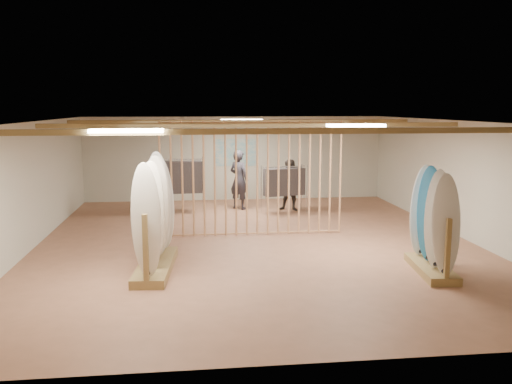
{
  "coord_description": "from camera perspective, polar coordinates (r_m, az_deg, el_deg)",
  "views": [
    {
      "loc": [
        -1.45,
        -12.14,
        3.14
      ],
      "look_at": [
        0.0,
        0.0,
        1.2
      ],
      "focal_mm": 38.0,
      "sensor_mm": 36.0,
      "label": 1
    }
  ],
  "objects": [
    {
      "name": "bamboo_partition",
      "position": [
        13.14,
        -0.41,
        1.4
      ],
      "size": [
        4.45,
        0.05,
        2.78
      ],
      "color": "tan",
      "rests_on": "ground"
    },
    {
      "name": "ceiling",
      "position": [
        12.23,
        -0.0,
        7.42
      ],
      "size": [
        12.0,
        12.0,
        0.0
      ],
      "primitive_type": "plane",
      "rotation": [
        3.14,
        0.0,
        0.0
      ],
      "color": "gray",
      "rests_on": "ground"
    },
    {
      "name": "wall_right",
      "position": [
        13.86,
        21.0,
        1.2
      ],
      "size": [
        0.0,
        12.0,
        12.0
      ],
      "primitive_type": "plane",
      "rotation": [
        1.57,
        0.0,
        -1.57
      ],
      "color": "beige",
      "rests_on": "ground"
    },
    {
      "name": "wall_back",
      "position": [
        18.28,
        -2.23,
        3.55
      ],
      "size": [
        12.0,
        0.0,
        12.0
      ],
      "primitive_type": "plane",
      "rotation": [
        1.57,
        0.0,
        0.0
      ],
      "color": "beige",
      "rests_on": "ground"
    },
    {
      "name": "shopper_a",
      "position": [
        16.62,
        -1.8,
        1.73
      ],
      "size": [
        0.9,
        0.89,
        2.07
      ],
      "primitive_type": "imported",
      "rotation": [
        0.0,
        0.0,
        2.39
      ],
      "color": "#242229",
      "rests_on": "floor"
    },
    {
      "name": "ceiling_slats",
      "position": [
        12.24,
        -0.0,
        7.05
      ],
      "size": [
        9.5,
        6.12,
        0.1
      ],
      "primitive_type": "cube",
      "color": "olive",
      "rests_on": "ground"
    },
    {
      "name": "wall_left",
      "position": [
        12.77,
        -22.88,
        0.47
      ],
      "size": [
        0.0,
        12.0,
        12.0
      ],
      "primitive_type": "plane",
      "rotation": [
        1.57,
        0.0,
        1.57
      ],
      "color": "beige",
      "rests_on": "ground"
    },
    {
      "name": "wall_front",
      "position": [
        6.55,
        6.26,
        -6.45
      ],
      "size": [
        12.0,
        0.0,
        12.0
      ],
      "primitive_type": "plane",
      "rotation": [
        -1.57,
        0.0,
        0.0
      ],
      "color": "beige",
      "rests_on": "ground"
    },
    {
      "name": "poster",
      "position": [
        18.25,
        -2.23,
        4.17
      ],
      "size": [
        1.4,
        0.03,
        0.9
      ],
      "primitive_type": "cube",
      "color": "teal",
      "rests_on": "ground"
    },
    {
      "name": "rack_left",
      "position": [
        10.57,
        -10.6,
        -4.17
      ],
      "size": [
        0.79,
        2.37,
        2.22
      ],
      "rotation": [
        0.0,
        0.0,
        -0.08
      ],
      "color": "olive",
      "rests_on": "floor"
    },
    {
      "name": "light_panels",
      "position": [
        12.24,
        -0.0,
        7.14
      ],
      "size": [
        1.2,
        0.35,
        0.06
      ],
      "primitive_type": "cube",
      "color": "white",
      "rests_on": "ground"
    },
    {
      "name": "rack_right",
      "position": [
        10.81,
        18.09,
        -4.55
      ],
      "size": [
        0.76,
        1.8,
        2.03
      ],
      "rotation": [
        0.0,
        0.0,
        -0.12
      ],
      "color": "olive",
      "rests_on": "floor"
    },
    {
      "name": "clothing_rack_a",
      "position": [
        16.1,
        -8.27,
        1.55
      ],
      "size": [
        1.54,
        0.51,
        1.65
      ],
      "rotation": [
        0.0,
        0.0,
        0.08
      ],
      "color": "silver",
      "rests_on": "floor"
    },
    {
      "name": "floor",
      "position": [
        12.63,
        -0.0,
        -5.39
      ],
      "size": [
        12.0,
        12.0,
        0.0
      ],
      "primitive_type": "plane",
      "color": "#A16A4E",
      "rests_on": "ground"
    },
    {
      "name": "shopper_b",
      "position": [
        16.37,
        3.69,
        1.08
      ],
      "size": [
        1.04,
        0.94,
        1.77
      ],
      "primitive_type": "imported",
      "rotation": [
        0.0,
        0.0,
        -0.4
      ],
      "color": "#312B26",
      "rests_on": "floor"
    },
    {
      "name": "clothing_rack_b",
      "position": [
        16.07,
        2.99,
        1.07
      ],
      "size": [
        1.29,
        0.63,
        1.42
      ],
      "rotation": [
        0.0,
        0.0,
        0.25
      ],
      "color": "silver",
      "rests_on": "floor"
    }
  ]
}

